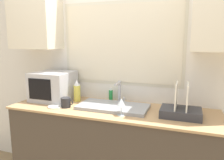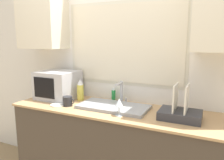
{
  "view_description": "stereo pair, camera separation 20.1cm",
  "coord_description": "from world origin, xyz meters",
  "px_view_note": "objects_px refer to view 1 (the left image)",
  "views": [
    {
      "loc": [
        0.68,
        -1.6,
        1.56
      ],
      "look_at": [
        0.01,
        0.27,
        1.19
      ],
      "focal_mm": 35.0,
      "sensor_mm": 36.0,
      "label": 1
    },
    {
      "loc": [
        0.86,
        -1.52,
        1.56
      ],
      "look_at": [
        0.01,
        0.27,
        1.19
      ],
      "focal_mm": 35.0,
      "sensor_mm": 36.0,
      "label": 2
    }
  ],
  "objects_px": {
    "mug_near_sink": "(66,102)",
    "spray_bottle": "(77,91)",
    "dish_rack": "(181,110)",
    "soap_bottle": "(111,95)",
    "wine_glass": "(121,103)",
    "microwave": "(53,86)",
    "faucet": "(119,90)"
  },
  "relations": [
    {
      "from": "mug_near_sink",
      "to": "spray_bottle",
      "type": "bearing_deg",
      "value": 90.61
    },
    {
      "from": "wine_glass",
      "to": "mug_near_sink",
      "type": "bearing_deg",
      "value": 175.18
    },
    {
      "from": "soap_bottle",
      "to": "mug_near_sink",
      "type": "bearing_deg",
      "value": -132.97
    },
    {
      "from": "microwave",
      "to": "wine_glass",
      "type": "bearing_deg",
      "value": -16.11
    },
    {
      "from": "dish_rack",
      "to": "spray_bottle",
      "type": "height_order",
      "value": "dish_rack"
    },
    {
      "from": "mug_near_sink",
      "to": "microwave",
      "type": "bearing_deg",
      "value": 144.17
    },
    {
      "from": "faucet",
      "to": "mug_near_sink",
      "type": "bearing_deg",
      "value": -145.7
    },
    {
      "from": "soap_bottle",
      "to": "wine_glass",
      "type": "height_order",
      "value": "wine_glass"
    },
    {
      "from": "faucet",
      "to": "wine_glass",
      "type": "bearing_deg",
      "value": -69.91
    },
    {
      "from": "spray_bottle",
      "to": "wine_glass",
      "type": "height_order",
      "value": "spray_bottle"
    },
    {
      "from": "faucet",
      "to": "dish_rack",
      "type": "bearing_deg",
      "value": -18.75
    },
    {
      "from": "spray_bottle",
      "to": "mug_near_sink",
      "type": "relative_size",
      "value": 1.8
    },
    {
      "from": "faucet",
      "to": "mug_near_sink",
      "type": "relative_size",
      "value": 1.8
    },
    {
      "from": "microwave",
      "to": "dish_rack",
      "type": "bearing_deg",
      "value": -4.31
    },
    {
      "from": "mug_near_sink",
      "to": "wine_glass",
      "type": "distance_m",
      "value": 0.58
    },
    {
      "from": "microwave",
      "to": "soap_bottle",
      "type": "bearing_deg",
      "value": 15.0
    },
    {
      "from": "dish_rack",
      "to": "soap_bottle",
      "type": "distance_m",
      "value": 0.77
    },
    {
      "from": "faucet",
      "to": "dish_rack",
      "type": "height_order",
      "value": "dish_rack"
    },
    {
      "from": "microwave",
      "to": "wine_glass",
      "type": "height_order",
      "value": "microwave"
    },
    {
      "from": "dish_rack",
      "to": "faucet",
      "type": "bearing_deg",
      "value": 161.25
    },
    {
      "from": "dish_rack",
      "to": "wine_glass",
      "type": "distance_m",
      "value": 0.51
    },
    {
      "from": "microwave",
      "to": "wine_glass",
      "type": "distance_m",
      "value": 0.88
    },
    {
      "from": "spray_bottle",
      "to": "soap_bottle",
      "type": "height_order",
      "value": "spray_bottle"
    },
    {
      "from": "soap_bottle",
      "to": "dish_rack",
      "type": "bearing_deg",
      "value": -19.85
    },
    {
      "from": "spray_bottle",
      "to": "wine_glass",
      "type": "relative_size",
      "value": 1.5
    },
    {
      "from": "faucet",
      "to": "microwave",
      "type": "bearing_deg",
      "value": -171.42
    },
    {
      "from": "spray_bottle",
      "to": "soap_bottle",
      "type": "distance_m",
      "value": 0.36
    },
    {
      "from": "microwave",
      "to": "wine_glass",
      "type": "relative_size",
      "value": 2.65
    },
    {
      "from": "spray_bottle",
      "to": "mug_near_sink",
      "type": "height_order",
      "value": "spray_bottle"
    },
    {
      "from": "faucet",
      "to": "soap_bottle",
      "type": "relative_size",
      "value": 1.64
    },
    {
      "from": "microwave",
      "to": "mug_near_sink",
      "type": "distance_m",
      "value": 0.35
    },
    {
      "from": "microwave",
      "to": "spray_bottle",
      "type": "height_order",
      "value": "microwave"
    }
  ]
}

